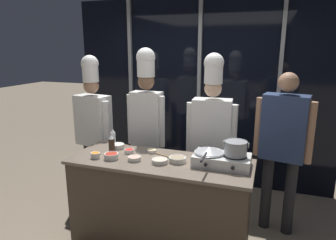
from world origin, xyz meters
name	(u,v)px	position (x,y,z in m)	size (l,w,h in m)	color
window_wall_back	(200,93)	(0.00, 1.68, 1.35)	(3.82, 0.09, 2.70)	black
demo_counter	(160,203)	(0.00, 0.00, 0.47)	(1.80, 0.67, 0.93)	#4C3D2D
portable_stove	(222,160)	(0.60, 0.06, 0.98)	(0.52, 0.32, 0.12)	silver
frying_pan	(209,150)	(0.48, 0.06, 1.07)	(0.29, 0.50, 0.05)	#ADAFB5
stock_pot	(236,148)	(0.72, 0.06, 1.12)	(0.24, 0.21, 0.14)	#93969B
squeeze_bottle_soy	(112,144)	(-0.57, 0.08, 1.01)	(0.06, 0.06, 0.18)	#332319
squeeze_bottle_clear	(113,137)	(-0.66, 0.27, 1.02)	(0.06, 0.06, 0.19)	white
prep_bowl_onion	(118,146)	(-0.57, 0.20, 0.95)	(0.15, 0.15, 0.05)	silver
prep_bowl_ginger	(152,151)	(-0.16, 0.18, 0.95)	(0.10, 0.10, 0.04)	silver
prep_bowl_chicken	(160,161)	(0.02, -0.07, 0.95)	(0.16, 0.16, 0.04)	silver
prep_bowl_bell_pepper	(129,151)	(-0.38, 0.09, 0.95)	(0.10, 0.10, 0.04)	silver
prep_bowl_mushrooms	(177,159)	(0.18, 0.02, 0.96)	(0.17, 0.17, 0.05)	silver
prep_bowl_carrots	(95,155)	(-0.63, -0.15, 0.96)	(0.10, 0.10, 0.06)	silver
prep_bowl_shrimp	(134,158)	(-0.23, -0.09, 0.95)	(0.13, 0.13, 0.04)	silver
prep_bowl_chili_flakes	(111,156)	(-0.47, -0.12, 0.96)	(0.15, 0.15, 0.06)	silver
serving_spoon_slotted	(167,156)	(0.03, 0.11, 0.94)	(0.20, 0.09, 0.02)	olive
chef_head	(93,120)	(-1.13, 0.60, 1.10)	(0.58, 0.31, 1.92)	#232326
chef_sous	(147,114)	(-0.41, 0.66, 1.22)	(0.48, 0.22, 2.01)	#232326
chef_line	(212,127)	(0.38, 0.67, 1.13)	(0.57, 0.25, 1.95)	#4C4C51
person_guest	(283,139)	(1.14, 0.65, 1.07)	(0.58, 0.31, 1.77)	#232326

